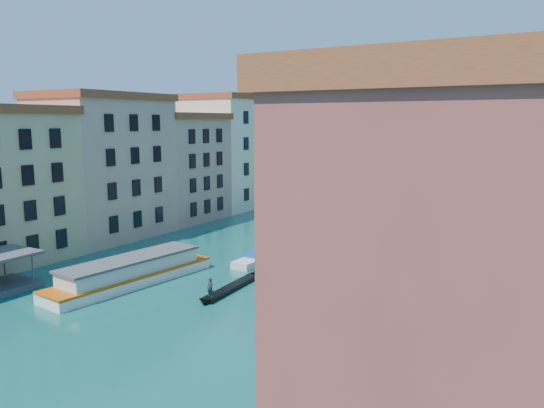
{
  "coord_description": "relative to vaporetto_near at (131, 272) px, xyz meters",
  "views": [
    {
      "loc": [
        31.75,
        -12.19,
        16.26
      ],
      "look_at": [
        -3.52,
        47.65,
        5.32
      ],
      "focal_mm": 35.0,
      "sensor_mm": 36.0,
      "label": 1
    }
  ],
  "objects": [
    {
      "name": "mooring_poles_right",
      "position": [
        25.67,
        3.83,
        0.07
      ],
      "size": [
        1.44,
        54.24,
        3.2
      ],
      "color": "brown",
      "rests_on": "ground"
    },
    {
      "name": "gondola_far",
      "position": [
        11.4,
        40.63,
        -0.9
      ],
      "size": [
        1.43,
        11.47,
        1.62
      ],
      "rotation": [
        0.0,
        0.0,
        0.04
      ],
      "color": "black",
      "rests_on": "ground"
    },
    {
      "name": "gondola_right",
      "position": [
        22.52,
        0.28,
        -0.82
      ],
      "size": [
        1.24,
        10.84,
        2.16
      ],
      "rotation": [
        0.0,
        0.0,
        -0.03
      ],
      "color": "black",
      "rests_on": "ground"
    },
    {
      "name": "restaurant_awnings",
      "position": [
        28.76,
        -1.96,
        1.76
      ],
      "size": [
        3.2,
        44.55,
        3.12
      ],
      "color": "maroon",
      "rests_on": "ground"
    },
    {
      "name": "motorboat_far",
      "position": [
        18.14,
        58.08,
        -0.67
      ],
      "size": [
        4.21,
        7.28,
        1.44
      ],
      "rotation": [
        0.0,
        0.0,
        0.31
      ],
      "color": "silver",
      "rests_on": "ground"
    },
    {
      "name": "left_bank_palazzos",
      "position": [
        -19.43,
        39.71,
        8.48
      ],
      "size": [
        12.8,
        128.4,
        21.0
      ],
      "color": "beige",
      "rests_on": "ground"
    },
    {
      "name": "vaporetto_near",
      "position": [
        0.0,
        0.0,
        0.0
      ],
      "size": [
        6.23,
        18.72,
        2.73
      ],
      "rotation": [
        0.0,
        0.0,
        -0.11
      ],
      "color": "white",
      "rests_on": "ground"
    },
    {
      "name": "quay",
      "position": [
        28.57,
        40.03,
        -0.73
      ],
      "size": [
        4.0,
        140.0,
        1.0
      ],
      "primitive_type": "cube",
      "color": "#A09981",
      "rests_on": "ground"
    },
    {
      "name": "motorboat_mid",
      "position": [
        6.71,
        13.08,
        -0.66
      ],
      "size": [
        2.45,
        7.15,
        1.47
      ],
      "rotation": [
        0.0,
        0.0,
        -0.03
      ],
      "color": "silver",
      "rests_on": "ground"
    },
    {
      "name": "gondola_fore",
      "position": [
        9.8,
        3.7,
        -0.82
      ],
      "size": [
        1.69,
        12.18,
        2.43
      ],
      "rotation": [
        0.0,
        0.0,
        0.06
      ],
      "color": "black",
      "rests_on": "ground"
    },
    {
      "name": "vaporetto_far",
      "position": [
        -0.0,
        46.47,
        0.27
      ],
      "size": [
        7.21,
        22.72,
        3.32
      ],
      "rotation": [
        0.0,
        0.0,
        0.1
      ],
      "color": "silver",
      "rests_on": "ground"
    }
  ]
}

